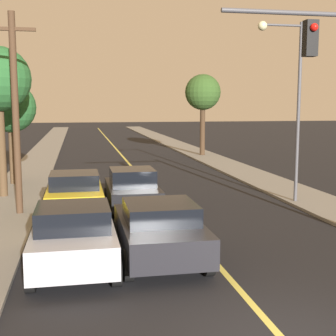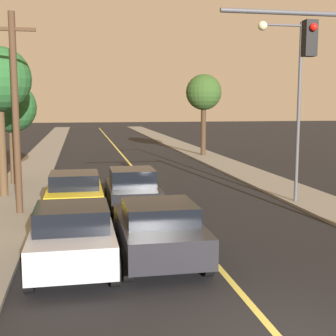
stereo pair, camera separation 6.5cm
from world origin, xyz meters
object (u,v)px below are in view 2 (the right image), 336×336
at_px(car_outer_lane_front, 73,237).
at_px(utility_pole_left, 15,110).
at_px(car_near_lane_front, 159,230).
at_px(streetlamp_right, 289,88).
at_px(car_outer_lane_second, 75,194).
at_px(tree_right_near, 204,93).
at_px(car_near_lane_second, 132,189).
at_px(tree_left_near, 11,108).

bearing_deg(car_outer_lane_front, utility_pole_left, 107.95).
bearing_deg(utility_pole_left, car_near_lane_front, -54.37).
height_order(car_near_lane_front, streetlamp_right, streetlamp_right).
xyz_separation_m(car_outer_lane_front, utility_pole_left, (-1.98, 6.12, 2.98)).
relative_size(car_near_lane_front, streetlamp_right, 0.58).
bearing_deg(utility_pole_left, car_outer_lane_second, -16.67).
xyz_separation_m(car_outer_lane_second, tree_right_near, (9.68, 18.37, 4.04)).
bearing_deg(car_near_lane_front, car_near_lane_second, 90.00).
xyz_separation_m(car_outer_lane_front, car_outer_lane_second, (0.00, 5.53, -0.01)).
bearing_deg(tree_left_near, streetlamp_right, -30.09).
xyz_separation_m(car_near_lane_front, utility_pole_left, (-4.16, 5.80, 3.00)).
relative_size(car_outer_lane_second, tree_right_near, 0.64).
bearing_deg(streetlamp_right, utility_pole_left, -179.48).
distance_m(car_near_lane_front, streetlamp_right, 9.41).
height_order(car_outer_lane_front, car_outer_lane_second, car_outer_lane_front).
bearing_deg(utility_pole_left, car_outer_lane_front, -72.05).
height_order(streetlamp_right, utility_pole_left, utility_pole_left).
relative_size(car_near_lane_second, utility_pole_left, 0.56).
height_order(car_outer_lane_front, tree_right_near, tree_right_near).
bearing_deg(car_outer_lane_front, tree_left_near, 103.32).
xyz_separation_m(car_near_lane_front, car_near_lane_second, (0.00, 6.15, -0.03)).
height_order(car_near_lane_second, car_outer_lane_second, car_outer_lane_second).
bearing_deg(car_near_lane_second, car_near_lane_front, -90.00).
relative_size(car_outer_lane_second, utility_pole_left, 0.56).
bearing_deg(tree_left_near, utility_pole_left, -81.06).
distance_m(car_near_lane_front, car_outer_lane_second, 5.64).
relative_size(streetlamp_right, utility_pole_left, 1.00).
distance_m(car_outer_lane_second, utility_pole_left, 3.64).
distance_m(car_outer_lane_front, car_outer_lane_second, 5.53).
height_order(car_near_lane_second, tree_right_near, tree_right_near).
distance_m(car_near_lane_second, streetlamp_right, 7.36).
bearing_deg(car_near_lane_second, car_outer_lane_second, -156.47).
height_order(car_outer_lane_front, streetlamp_right, streetlamp_right).
bearing_deg(tree_right_near, car_near_lane_front, -107.65).
bearing_deg(streetlamp_right, car_outer_lane_second, -175.32).
distance_m(car_outer_lane_front, tree_left_near, 13.55).
bearing_deg(car_near_lane_second, tree_left_near, 129.27).
relative_size(car_outer_lane_front, tree_left_near, 0.77).
distance_m(car_near_lane_second, car_outer_lane_second, 2.37).
bearing_deg(utility_pole_left, streetlamp_right, 0.52).
xyz_separation_m(car_near_lane_front, tree_right_near, (7.50, 23.58, 4.05)).
relative_size(car_near_lane_front, tree_right_near, 0.67).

